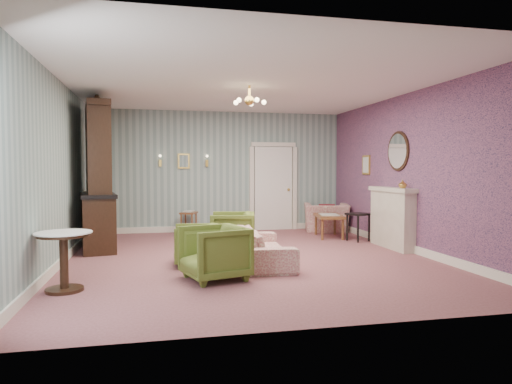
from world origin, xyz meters
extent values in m
plane|color=#8E5357|center=(0.00, 0.00, 0.00)|extent=(7.00, 7.00, 0.00)
plane|color=white|center=(0.00, 0.00, 2.90)|extent=(7.00, 7.00, 0.00)
plane|color=gray|center=(0.00, 3.50, 1.45)|extent=(6.00, 0.00, 6.00)
plane|color=gray|center=(0.00, -3.50, 1.45)|extent=(6.00, 0.00, 6.00)
plane|color=gray|center=(-3.00, 0.00, 1.45)|extent=(0.00, 7.00, 7.00)
plane|color=gray|center=(3.00, 0.00, 1.45)|extent=(0.00, 7.00, 7.00)
plane|color=#B55A7B|center=(2.98, 0.00, 1.45)|extent=(0.00, 7.00, 7.00)
imported|color=#576724|center=(-0.77, -1.39, 0.41)|extent=(0.93, 0.97, 0.81)
imported|color=#576724|center=(-0.92, -0.37, 0.35)|extent=(0.69, 0.73, 0.71)
imported|color=#576724|center=(-0.18, 0.68, 0.40)|extent=(0.87, 0.91, 0.80)
imported|color=#A1404C|center=(0.13, -0.46, 0.36)|extent=(0.65, 1.89, 0.73)
imported|color=#A1404C|center=(2.48, 2.86, 0.45)|extent=(1.17, 0.92, 0.90)
imported|color=gold|center=(2.84, 0.00, 1.23)|extent=(0.15, 0.15, 0.15)
cube|color=maroon|center=(2.43, 2.71, 0.48)|extent=(0.41, 0.28, 0.39)
camera|label=1|loc=(-1.51, -7.52, 1.50)|focal=31.97mm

